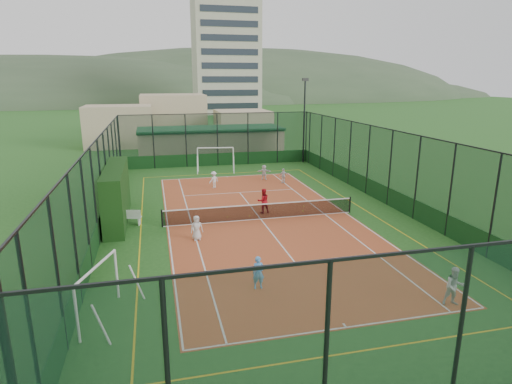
% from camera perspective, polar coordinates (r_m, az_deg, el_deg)
% --- Properties ---
extents(ground, '(300.00, 300.00, 0.00)m').
position_cam_1_polar(ground, '(25.74, 0.64, -3.67)').
color(ground, '#23551D').
rests_on(ground, ground).
extents(court_slab, '(11.17, 23.97, 0.01)m').
position_cam_1_polar(court_slab, '(25.73, 0.64, -3.65)').
color(court_slab, '#B14A27').
rests_on(court_slab, ground).
extents(tennis_net, '(11.67, 0.12, 1.06)m').
position_cam_1_polar(tennis_net, '(25.57, 0.64, -2.54)').
color(tennis_net, black).
rests_on(tennis_net, ground).
extents(perimeter_fence, '(18.12, 34.12, 5.00)m').
position_cam_1_polar(perimeter_fence, '(25.05, 0.65, 1.76)').
color(perimeter_fence, black).
rests_on(perimeter_fence, ground).
extents(floodlight_sw, '(0.60, 0.26, 8.25)m').
position_cam_1_polar(floodlight_sw, '(8.55, -30.59, -15.79)').
color(floodlight_sw, black).
rests_on(floodlight_sw, ground).
extents(floodlight_ne, '(0.60, 0.26, 8.25)m').
position_cam_1_polar(floodlight_ne, '(43.01, 6.43, 9.38)').
color(floodlight_ne, black).
rests_on(floodlight_ne, ground).
extents(clubhouse, '(15.20, 7.20, 3.15)m').
position_cam_1_polar(clubhouse, '(46.52, -6.05, 6.63)').
color(clubhouse, tan).
rests_on(clubhouse, ground).
extents(apartment_tower, '(15.00, 12.00, 30.00)m').
position_cam_1_polar(apartment_tower, '(107.39, -4.09, 18.49)').
color(apartment_tower, beige).
rests_on(apartment_tower, ground).
extents(distant_hills, '(200.00, 60.00, 24.00)m').
position_cam_1_polar(distant_hills, '(173.95, -11.82, 11.89)').
color(distant_hills, '#384C33').
rests_on(distant_hills, ground).
extents(hedge_left, '(1.10, 7.34, 3.21)m').
position_cam_1_polar(hedge_left, '(26.49, -18.10, -0.25)').
color(hedge_left, black).
rests_on(hedge_left, ground).
extents(white_bench, '(1.80, 0.91, 0.98)m').
position_cam_1_polar(white_bench, '(25.77, -16.95, -3.17)').
color(white_bench, white).
rests_on(white_bench, ground).
extents(futsal_goal_near, '(3.15, 1.87, 1.95)m').
position_cam_1_polar(futsal_goal_near, '(16.24, -20.26, -12.48)').
color(futsal_goal_near, white).
rests_on(futsal_goal_near, ground).
extents(futsal_goal_far, '(3.44, 1.45, 2.15)m').
position_cam_1_polar(futsal_goal_far, '(39.04, -5.41, 4.33)').
color(futsal_goal_far, white).
rests_on(futsal_goal_far, ground).
extents(child_near_left, '(0.67, 0.47, 1.31)m').
position_cam_1_polar(child_near_left, '(22.55, -7.92, -4.75)').
color(child_near_left, silver).
rests_on(child_near_left, court_slab).
extents(child_near_mid, '(0.50, 0.33, 1.35)m').
position_cam_1_polar(child_near_mid, '(17.38, 0.33, -10.70)').
color(child_near_mid, '#53A0ED').
rests_on(child_near_mid, court_slab).
extents(child_near_right, '(0.84, 0.73, 1.50)m').
position_cam_1_polar(child_near_right, '(17.76, 24.95, -11.34)').
color(child_near_right, silver).
rests_on(child_near_right, court_slab).
extents(child_far_left, '(0.97, 0.85, 1.30)m').
position_cam_1_polar(child_far_left, '(33.06, -5.65, 1.65)').
color(child_far_left, white).
rests_on(child_far_left, court_slab).
extents(child_far_right, '(0.76, 0.47, 1.21)m').
position_cam_1_polar(child_far_right, '(34.47, 3.68, 2.17)').
color(child_far_right, silver).
rests_on(child_far_right, court_slab).
extents(child_far_back, '(1.22, 0.67, 1.25)m').
position_cam_1_polar(child_far_back, '(35.67, 1.08, 2.66)').
color(child_far_back, white).
rests_on(child_far_back, court_slab).
extents(coach, '(0.81, 0.66, 1.57)m').
position_cam_1_polar(coach, '(26.72, 0.97, -1.18)').
color(coach, red).
rests_on(coach, court_slab).
extents(tennis_balls, '(5.33, 1.23, 0.07)m').
position_cam_1_polar(tennis_balls, '(27.02, 2.98, -2.68)').
color(tennis_balls, '#CCE033').
rests_on(tennis_balls, court_slab).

